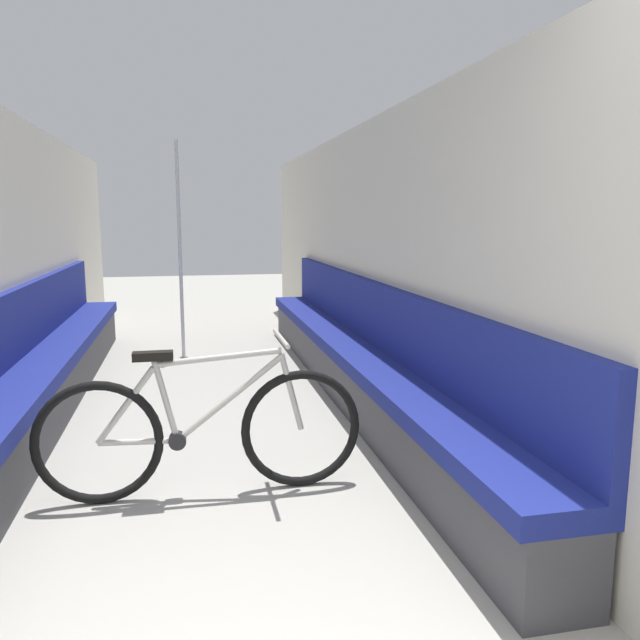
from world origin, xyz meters
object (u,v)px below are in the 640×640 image
Objects in this scene: bench_seat_row_left at (41,375)px; bench_seat_row_right at (356,360)px; bicycle at (202,431)px; grab_pole_near at (180,254)px.

bench_seat_row_left and bench_seat_row_right have the same top height.
grab_pole_near is at bearing 108.12° from bicycle.
bench_seat_row_right is at bearing 67.22° from bicycle.
grab_pole_near reaches higher than bench_seat_row_left.
bench_seat_row_left is at bearing 141.90° from bicycle.
grab_pole_near is (-1.37, 1.80, 0.76)m from bench_seat_row_right.
bench_seat_row_right is at bearing 0.00° from bench_seat_row_left.
bench_seat_row_right is 2.39m from grab_pole_near.
bench_seat_row_left is 1.00× the size of bench_seat_row_right.
bench_seat_row_right reaches higher than bicycle.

